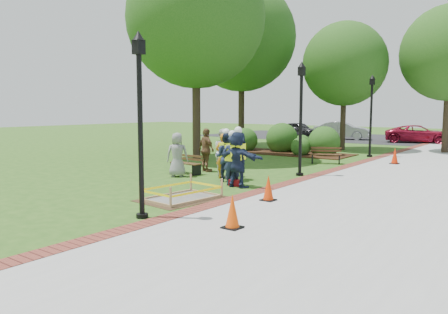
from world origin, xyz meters
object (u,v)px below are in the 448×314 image
Objects in this scene: lamp_near at (140,111)px; hivis_worker_c at (226,155)px; cone_front at (232,212)px; hivis_worker_a at (238,157)px; wet_concrete_pad at (182,191)px; bench_near at (186,168)px; hivis_worker_b at (232,158)px.

lamp_near is 2.30× the size of hivis_worker_c.
cone_front is 0.38× the size of hivis_worker_a.
hivis_worker_c is at bearing 145.27° from hivis_worker_a.
wet_concrete_pad is 0.58× the size of lamp_near.
lamp_near reaches higher than bench_near.
lamp_near is (0.67, -2.11, 2.25)m from wet_concrete_pad.
hivis_worker_b is (-0.16, 2.65, 0.67)m from wet_concrete_pad.
lamp_near reaches higher than hivis_worker_b.
hivis_worker_b reaches higher than bench_near.
cone_front is 0.18× the size of lamp_near.
bench_near is 0.71× the size of hivis_worker_a.
bench_near is 0.33× the size of lamp_near.
hivis_worker_a is 1.08× the size of hivis_worker_b.
wet_concrete_pad is 2.59m from hivis_worker_a.
hivis_worker_b is (2.93, -0.98, 0.67)m from bench_near.
cone_front is 0.40× the size of hivis_worker_c.
hivis_worker_b is at bearing 99.93° from lamp_near.
hivis_worker_b is at bearing 154.01° from hivis_worker_a.
cone_front is at bearing 12.36° from lamp_near.
lamp_near reaches higher than hivis_worker_a.
lamp_near is at bearing -56.81° from bench_near.
wet_concrete_pad is 4.77m from bench_near.
hivis_worker_c is (2.31, -0.48, 0.68)m from bench_near.
wet_concrete_pad is at bearing 150.88° from cone_front.
bench_near is at bearing 123.19° from lamp_near.
hivis_worker_a is (-2.71, 4.10, 0.61)m from cone_front.
lamp_near is (-2.24, -0.49, 2.12)m from cone_front.
lamp_near is 2.34× the size of hivis_worker_b.
cone_front is (6.00, -5.26, 0.12)m from bench_near.
hivis_worker_b is 0.79m from hivis_worker_c.
lamp_near is 4.85m from hivis_worker_a.
cone_front is at bearing -56.54° from hivis_worker_a.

